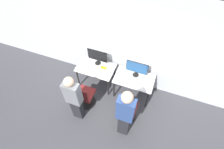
# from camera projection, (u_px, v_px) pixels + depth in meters

# --- Properties ---
(ground_plane) EXTENTS (20.00, 20.00, 0.00)m
(ground_plane) POSITION_uv_depth(u_px,v_px,m) (110.00, 96.00, 4.98)
(ground_plane) COLOR #3D3D42
(wall_back) EXTENTS (12.00, 0.05, 2.80)m
(wall_back) POSITION_uv_depth(u_px,v_px,m) (121.00, 43.00, 4.31)
(wall_back) COLOR silver
(wall_back) RESTS_ON ground_plane
(desk_left) EXTENTS (1.02, 0.62, 0.72)m
(desk_left) POSITION_uv_depth(u_px,v_px,m) (96.00, 69.00, 4.78)
(desk_left) COLOR silver
(desk_left) RESTS_ON ground_plane
(monitor_left) EXTENTS (0.55, 0.17, 0.47)m
(monitor_left) POSITION_uv_depth(u_px,v_px,m) (97.00, 56.00, 4.59)
(monitor_left) COLOR black
(monitor_left) RESTS_ON desk_left
(keyboard_left) EXTENTS (0.41, 0.15, 0.02)m
(keyboard_left) POSITION_uv_depth(u_px,v_px,m) (94.00, 69.00, 4.65)
(keyboard_left) COLOR silver
(keyboard_left) RESTS_ON desk_left
(mouse_left) EXTENTS (0.06, 0.09, 0.03)m
(mouse_left) POSITION_uv_depth(u_px,v_px,m) (104.00, 73.00, 4.57)
(mouse_left) COLOR silver
(mouse_left) RESTS_ON desk_left
(office_chair_left) EXTENTS (0.48, 0.48, 0.91)m
(office_chair_left) POSITION_uv_depth(u_px,v_px,m) (85.00, 97.00, 4.54)
(office_chair_left) COLOR black
(office_chair_left) RESTS_ON ground_plane
(person_left) EXTENTS (0.36, 0.21, 1.61)m
(person_left) POSITION_uv_depth(u_px,v_px,m) (74.00, 98.00, 3.94)
(person_left) COLOR #232328
(person_left) RESTS_ON ground_plane
(desk_right) EXTENTS (1.02, 0.62, 0.72)m
(desk_right) POSITION_uv_depth(u_px,v_px,m) (134.00, 81.00, 4.55)
(desk_right) COLOR silver
(desk_right) RESTS_ON ground_plane
(monitor_right) EXTENTS (0.55, 0.17, 0.47)m
(monitor_right) POSITION_uv_depth(u_px,v_px,m) (137.00, 68.00, 4.34)
(monitor_right) COLOR black
(monitor_right) RESTS_ON desk_right
(keyboard_right) EXTENTS (0.41, 0.15, 0.02)m
(keyboard_right) POSITION_uv_depth(u_px,v_px,m) (133.00, 81.00, 4.43)
(keyboard_right) COLOR silver
(keyboard_right) RESTS_ON desk_right
(mouse_right) EXTENTS (0.06, 0.09, 0.03)m
(mouse_right) POSITION_uv_depth(u_px,v_px,m) (145.00, 84.00, 4.35)
(mouse_right) COLOR silver
(mouse_right) RESTS_ON desk_right
(office_chair_right) EXTENTS (0.48, 0.48, 0.91)m
(office_chair_right) POSITION_uv_depth(u_px,v_px,m) (127.00, 111.00, 4.29)
(office_chair_right) COLOR black
(office_chair_right) RESTS_ON ground_plane
(person_right) EXTENTS (0.36, 0.23, 1.73)m
(person_right) POSITION_uv_depth(u_px,v_px,m) (125.00, 114.00, 3.61)
(person_right) COLOR #232328
(person_right) RESTS_ON ground_plane
(placard_left) EXTENTS (0.16, 0.03, 0.08)m
(placard_left) POSITION_uv_depth(u_px,v_px,m) (104.00, 68.00, 4.65)
(placard_left) COLOR yellow
(placard_left) RESTS_ON desk_left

